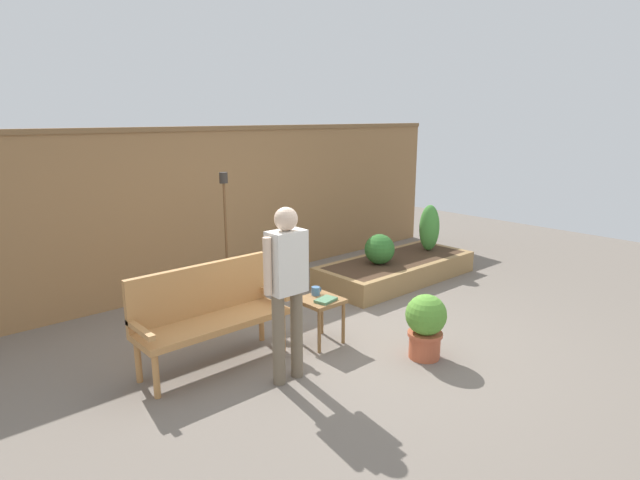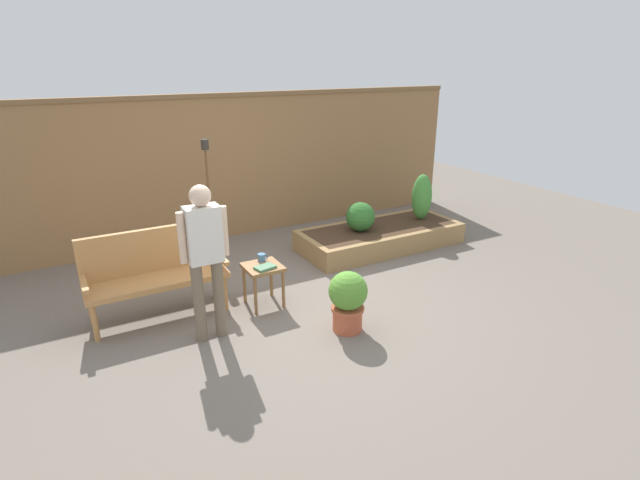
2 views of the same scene
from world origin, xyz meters
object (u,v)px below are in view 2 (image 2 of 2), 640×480
garden_bench (154,267)px  shrub_far_corner (422,197)px  person_by_bench (205,250)px  book_on_table (265,267)px  potted_boxwood (348,299)px  shrub_near_bench (360,217)px  cup_on_table (262,257)px  tiki_torch (208,178)px  side_table (263,272)px

garden_bench → shrub_far_corner: (4.06, 0.50, 0.10)m
person_by_bench → book_on_table: bearing=22.2°
potted_boxwood → shrub_near_bench: shrub_near_bench is taller
shrub_near_bench → shrub_far_corner: (1.11, 0.00, 0.14)m
cup_on_table → tiki_torch: (-0.09, 1.58, 0.60)m
shrub_near_bench → side_table: bearing=-154.9°
cup_on_table → tiki_torch: tiki_torch is taller
garden_bench → shrub_far_corner: shrub_far_corner is taller
book_on_table → tiki_torch: (-0.03, 1.79, 0.63)m
tiki_torch → book_on_table: bearing=-88.9°
book_on_table → shrub_near_bench: shrub_near_bench is taller
book_on_table → tiki_torch: size_ratio=0.13×
cup_on_table → potted_boxwood: bearing=-65.1°
shrub_near_bench → shrub_far_corner: shrub_far_corner is taller
book_on_table → tiki_torch: 1.90m
side_table → shrub_far_corner: size_ratio=0.69×
potted_boxwood → shrub_near_bench: (1.35, 1.80, 0.15)m
garden_bench → cup_on_table: bearing=-12.8°
side_table → tiki_torch: 1.85m
person_by_bench → shrub_near_bench: bearing=25.9°
shrub_far_corner → garden_bench: bearing=-172.9°
garden_bench → shrub_near_bench: 2.99m
side_table → cup_on_table: 0.18m
garden_bench → tiki_torch: bearing=52.1°
side_table → potted_boxwood: bearing=-60.3°
person_by_bench → tiki_torch: bearing=71.8°
cup_on_table → shrub_near_bench: size_ratio=0.30×
side_table → cup_on_table: bearing=71.1°
potted_boxwood → tiki_torch: 2.79m
garden_bench → person_by_bench: size_ratio=0.92×
potted_boxwood → person_by_bench: size_ratio=0.41×
shrub_near_bench → potted_boxwood: bearing=-126.8°
shrub_far_corner → potted_boxwood: bearing=-143.8°
garden_bench → tiki_torch: 1.78m
side_table → garden_bench: bearing=160.8°
book_on_table → side_table: bearing=71.8°
garden_bench → person_by_bench: 0.92m
cup_on_table → person_by_bench: (-0.77, -0.50, 0.41)m
book_on_table → person_by_bench: person_by_bench is taller
potted_boxwood → person_by_bench: bearing=156.8°
cup_on_table → shrub_far_corner: (2.94, 0.76, 0.13)m
cup_on_table → book_on_table: size_ratio=0.57×
garden_bench → person_by_bench: person_by_bench is taller
potted_boxwood → shrub_far_corner: 3.06m
cup_on_table → shrub_far_corner: bearing=14.4°
side_table → cup_on_table: (0.04, 0.12, 0.13)m
tiki_torch → person_by_bench: tiki_torch is taller
garden_bench → shrub_far_corner: size_ratio=2.06×
book_on_table → garden_bench: bearing=144.8°
garden_bench → side_table: garden_bench is taller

